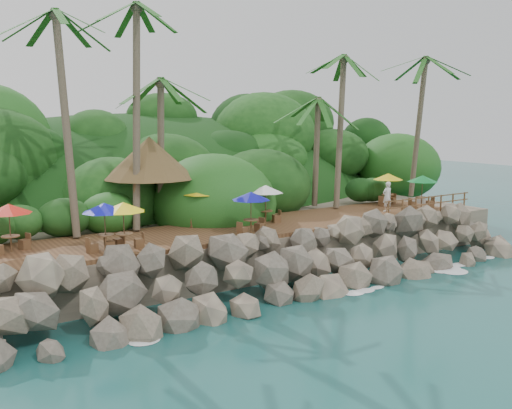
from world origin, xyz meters
TOP-DOWN VIEW (x-y plane):
  - ground at (0.00, 0.00)m, footprint 140.00×140.00m
  - land_base at (0.00, 16.00)m, footprint 32.00×25.20m
  - jungle_hill at (0.00, 23.50)m, footprint 44.80×28.00m
  - seawall at (0.00, 2.00)m, footprint 29.00×4.00m
  - terrace at (0.00, 6.00)m, footprint 26.00×5.00m
  - jungle_foliage at (0.00, 15.00)m, footprint 44.00×16.00m
  - foam_line at (0.00, 0.30)m, footprint 25.20×0.80m
  - palms at (1.97, 8.85)m, footprint 30.11×7.18m
  - palapa at (-4.37, 9.49)m, footprint 4.85×4.85m
  - dining_clusters at (-0.85, 6.01)m, footprint 25.39×5.08m
  - railing at (10.58, 3.65)m, footprint 7.20×0.10m
  - waiter at (8.97, 5.41)m, footprint 0.68×0.47m

SIDE VIEW (x-z plane):
  - ground at x=0.00m, z-range 0.00..0.00m
  - jungle_hill at x=0.00m, z-range -7.70..7.70m
  - jungle_foliage at x=0.00m, z-range -6.00..6.00m
  - foam_line at x=0.00m, z-range 0.00..0.06m
  - land_base at x=0.00m, z-range 0.00..2.10m
  - seawall at x=0.00m, z-range 0.00..2.30m
  - terrace at x=0.00m, z-range 2.10..2.30m
  - railing at x=10.58m, z-range 2.41..3.41m
  - waiter at x=8.97m, z-range 2.30..4.10m
  - dining_clusters at x=-0.85m, z-range 2.97..5.01m
  - palapa at x=-4.37m, z-range 3.49..8.09m
  - palms at x=1.97m, z-range 5.20..17.60m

